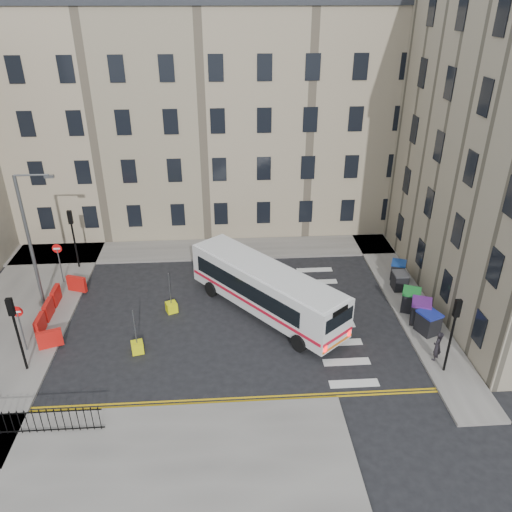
{
  "coord_description": "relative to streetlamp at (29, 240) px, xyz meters",
  "views": [
    {
      "loc": [
        -1.95,
        -24.02,
        16.61
      ],
      "look_at": [
        -0.21,
        1.81,
        3.0
      ],
      "focal_mm": 35.0,
      "sensor_mm": 36.0,
      "label": 1
    }
  ],
  "objects": [
    {
      "name": "wheelie_bin_a",
      "position": [
        21.91,
        -4.37,
        -3.55
      ],
      "size": [
        1.35,
        1.43,
        1.26
      ],
      "rotation": [
        0.0,
        0.0,
        0.39
      ],
      "color": "black",
      "rests_on": "pavement_east"
    },
    {
      "name": "traffic_light_east",
      "position": [
        21.6,
        -7.5,
        -1.47
      ],
      "size": [
        0.28,
        0.22,
        4.1
      ],
      "color": "black",
      "rests_on": "pavement_east"
    },
    {
      "name": "pavement_north",
      "position": [
        7.0,
        6.6,
        -4.26
      ],
      "size": [
        36.0,
        3.2,
        0.15
      ],
      "primitive_type": "cube",
      "color": "slate",
      "rests_on": "ground"
    },
    {
      "name": "traffic_light_nw",
      "position": [
        1.0,
        4.5,
        -1.47
      ],
      "size": [
        0.28,
        0.22,
        4.1
      ],
      "color": "black",
      "rests_on": "pavement_west"
    },
    {
      "name": "traffic_light_sw",
      "position": [
        1.0,
        -6.0,
        -1.47
      ],
      "size": [
        0.28,
        0.22,
        4.1
      ],
      "color": "black",
      "rests_on": "pavement_west"
    },
    {
      "name": "ground",
      "position": [
        13.0,
        -2.0,
        -4.34
      ],
      "size": [
        120.0,
        120.0,
        0.0
      ],
      "primitive_type": "plane",
      "color": "black",
      "rests_on": "ground"
    },
    {
      "name": "streetlamp",
      "position": [
        0.0,
        0.0,
        0.0
      ],
      "size": [
        0.5,
        0.22,
        8.14
      ],
      "color": "#595B5E",
      "rests_on": "pavement_west"
    },
    {
      "name": "bus",
      "position": [
        13.24,
        -1.63,
        -2.66
      ],
      "size": [
        8.57,
        9.76,
        2.9
      ],
      "rotation": [
        0.0,
        0.0,
        0.68
      ],
      "color": "silver",
      "rests_on": "ground"
    },
    {
      "name": "no_entry_north",
      "position": [
        0.5,
        2.5,
        -2.26
      ],
      "size": [
        0.6,
        0.08,
        3.0
      ],
      "color": "#595B5E",
      "rests_on": "pavement_west"
    },
    {
      "name": "wheelie_bin_b",
      "position": [
        21.84,
        -3.37,
        -3.51
      ],
      "size": [
        1.44,
        1.53,
        1.34
      ],
      "rotation": [
        0.0,
        0.0,
        -0.39
      ],
      "color": "black",
      "rests_on": "pavement_east"
    },
    {
      "name": "wheelie_bin_c",
      "position": [
        21.71,
        -2.12,
        -3.54
      ],
      "size": [
        1.39,
        1.47,
        1.28
      ],
      "rotation": [
        0.0,
        0.0,
        -0.42
      ],
      "color": "black",
      "rests_on": "pavement_east"
    },
    {
      "name": "iron_railings",
      "position": [
        1.75,
        -10.2,
        -3.59
      ],
      "size": [
        7.8,
        0.04,
        1.2
      ],
      "color": "black",
      "rests_on": "pavement_sw"
    },
    {
      "name": "pavement_sw",
      "position": [
        6.0,
        -12.0,
        -4.26
      ],
      "size": [
        20.0,
        6.0,
        0.15
      ],
      "primitive_type": "cube",
      "color": "slate",
      "rests_on": "ground"
    },
    {
      "name": "pavement_west",
      "position": [
        -1.0,
        -1.0,
        -4.26
      ],
      "size": [
        6.0,
        22.0,
        0.15
      ],
      "primitive_type": "cube",
      "color": "slate",
      "rests_on": "ground"
    },
    {
      "name": "wheelie_bin_d",
      "position": [
        21.84,
        0.21,
        -3.62
      ],
      "size": [
        0.91,
        1.04,
        1.13
      ],
      "rotation": [
        0.0,
        0.0,
        -0.02
      ],
      "color": "black",
      "rests_on": "pavement_east"
    },
    {
      "name": "pedestrian",
      "position": [
        21.48,
        -6.66,
        -3.36
      ],
      "size": [
        0.71,
        0.7,
        1.66
      ],
      "primitive_type": "imported",
      "rotation": [
        0.0,
        0.0,
        3.89
      ],
      "color": "black",
      "rests_on": "pavement_east"
    },
    {
      "name": "pavement_east",
      "position": [
        22.0,
        2.0,
        -4.26
      ],
      "size": [
        2.4,
        26.0,
        0.15
      ],
      "primitive_type": "cube",
      "color": "slate",
      "rests_on": "ground"
    },
    {
      "name": "bollard_yellow",
      "position": [
        7.74,
        -1.2,
        -4.04
      ],
      "size": [
        0.78,
        0.78,
        0.6
      ],
      "primitive_type": "cube",
      "rotation": [
        0.0,
        0.0,
        0.39
      ],
      "color": "#DADD0C",
      "rests_on": "ground"
    },
    {
      "name": "wheelie_bin_e",
      "position": [
        22.18,
        1.57,
        -3.61
      ],
      "size": [
        1.23,
        1.3,
        1.14
      ],
      "rotation": [
        0.0,
        0.0,
        -0.4
      ],
      "color": "black",
      "rests_on": "pavement_east"
    },
    {
      "name": "bollard_chevron",
      "position": [
        6.27,
        -4.87,
        -4.04
      ],
      "size": [
        0.73,
        0.73,
        0.6
      ],
      "primitive_type": "cube",
      "rotation": [
        0.0,
        0.0,
        0.25
      ],
      "color": "yellow",
      "rests_on": "ground"
    },
    {
      "name": "terrace_north",
      "position": [
        6.0,
        13.5,
        4.28
      ],
      "size": [
        38.3,
        10.8,
        17.2
      ],
      "color": "tan",
      "rests_on": "ground"
    },
    {
      "name": "no_entry_south",
      "position": [
        0.5,
        -4.5,
        -2.26
      ],
      "size": [
        0.6,
        0.08,
        3.0
      ],
      "color": "#595B5E",
      "rests_on": "pavement_west"
    },
    {
      "name": "roadworks_barriers",
      "position": [
        1.16,
        -1.5,
        -3.69
      ],
      "size": [
        1.66,
        6.26,
        1.0
      ],
      "color": "red",
      "rests_on": "pavement_west"
    }
  ]
}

